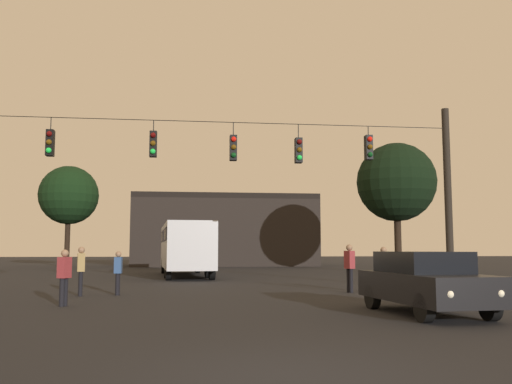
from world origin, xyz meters
name	(u,v)px	position (x,y,z in m)	size (l,w,h in m)	color
ground_plane	(210,277)	(0.00, 24.50, 0.00)	(168.00, 168.00, 0.00)	black
overhead_signal_span	(223,180)	(0.00, 13.38, 4.15)	(17.82, 0.44, 7.11)	black
city_bus	(185,244)	(-1.44, 25.91, 1.87)	(3.30, 11.15, 3.00)	#B7BCC6
car_near_right	(425,281)	(4.50, 6.16, 0.80)	(2.08, 4.43, 1.52)	black
pedestrian_crossing_left	(384,267)	(5.66, 12.17, 0.94)	(0.34, 0.41, 1.66)	black
pedestrian_crossing_center	(64,274)	(-4.69, 9.18, 0.88)	(0.36, 0.42, 1.57)	black
pedestrian_crossing_right	(81,268)	(-4.87, 12.54, 0.94)	(0.31, 0.40, 1.66)	black
pedestrian_near_bus	(350,265)	(4.62, 12.88, 1.00)	(0.35, 0.42, 1.75)	black
pedestrian_trailing	(118,271)	(-3.67, 12.79, 0.84)	(0.25, 0.37, 1.51)	black
corner_building	(224,231)	(2.16, 46.12, 3.31)	(16.94, 8.36, 6.61)	black
tree_left_silhouette	(69,195)	(-11.65, 42.44, 6.22)	(5.10, 5.10, 8.80)	black
tree_behind_building	(396,182)	(12.84, 29.08, 6.12)	(5.38, 5.38, 8.83)	black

